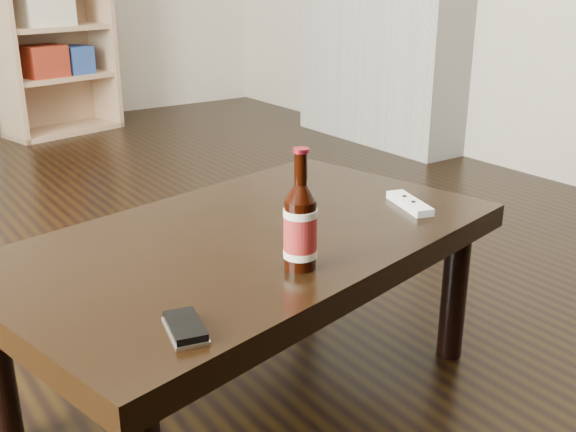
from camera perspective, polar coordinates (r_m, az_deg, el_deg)
floor at (r=2.23m, az=-18.08°, el=-8.07°), size 5.00×6.00×0.01m
bookshelf at (r=4.69m, az=-19.59°, el=15.11°), size 0.78×0.49×1.34m
coffee_table at (r=1.57m, az=-3.23°, el=-3.39°), size 1.29×0.92×0.44m
beer_bottle at (r=1.34m, az=1.05°, el=-0.95°), size 0.07×0.07×0.25m
phone at (r=1.14m, az=-8.69°, el=-9.35°), size 0.08×0.12×0.02m
remote at (r=1.74m, az=10.25°, el=1.07°), size 0.09×0.18×0.02m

